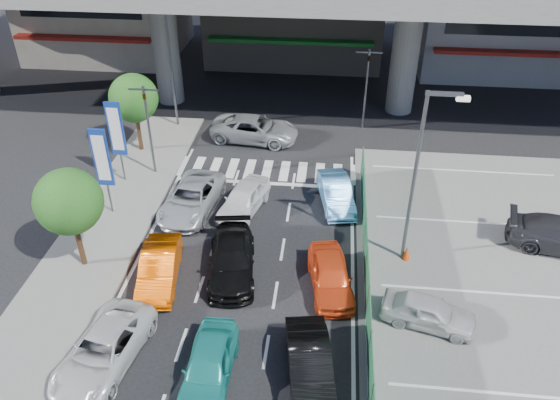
# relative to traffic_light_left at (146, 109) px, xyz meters

# --- Properties ---
(ground) EXTENTS (120.00, 120.00, 0.00)m
(ground) POSITION_rel_traffic_light_left_xyz_m (6.20, -12.00, -3.94)
(ground) COLOR black
(ground) RESTS_ON ground
(parking_lot) EXTENTS (12.00, 28.00, 0.06)m
(parking_lot) POSITION_rel_traffic_light_left_xyz_m (17.20, -10.00, -3.91)
(parking_lot) COLOR #60605D
(parking_lot) RESTS_ON ground
(sidewalk_left) EXTENTS (4.00, 30.00, 0.12)m
(sidewalk_left) POSITION_rel_traffic_light_left_xyz_m (-0.80, -8.00, -3.88)
(sidewalk_left) COLOR #60605D
(sidewalk_left) RESTS_ON ground
(fence_run) EXTENTS (0.16, 22.00, 1.80)m
(fence_run) POSITION_rel_traffic_light_left_xyz_m (11.50, -11.00, -3.04)
(fence_run) COLOR #205E37
(fence_run) RESTS_ON ground
(traffic_light_left) EXTENTS (1.60, 1.24, 5.20)m
(traffic_light_left) POSITION_rel_traffic_light_left_xyz_m (0.00, 0.00, 0.00)
(traffic_light_left) COLOR #595B60
(traffic_light_left) RESTS_ON ground
(traffic_light_right) EXTENTS (1.60, 1.24, 5.20)m
(traffic_light_right) POSITION_rel_traffic_light_left_xyz_m (11.70, 7.00, 0.00)
(traffic_light_right) COLOR #595B60
(traffic_light_right) RESTS_ON ground
(street_lamp_right) EXTENTS (1.65, 0.22, 8.00)m
(street_lamp_right) POSITION_rel_traffic_light_left_xyz_m (13.37, -6.00, 0.83)
(street_lamp_right) COLOR #595B60
(street_lamp_right) RESTS_ON ground
(street_lamp_left) EXTENTS (1.65, 0.22, 8.00)m
(street_lamp_left) POSITION_rel_traffic_light_left_xyz_m (-0.13, 6.00, 0.83)
(street_lamp_left) COLOR #595B60
(street_lamp_left) RESTS_ON ground
(signboard_near) EXTENTS (0.80, 0.14, 4.70)m
(signboard_near) POSITION_rel_traffic_light_left_xyz_m (-1.00, -4.01, -0.87)
(signboard_near) COLOR #595B60
(signboard_near) RESTS_ON ground
(signboard_far) EXTENTS (0.80, 0.14, 4.70)m
(signboard_far) POSITION_rel_traffic_light_left_xyz_m (-1.40, -1.01, -0.87)
(signboard_far) COLOR #595B60
(signboard_far) RESTS_ON ground
(tree_near) EXTENTS (2.80, 2.80, 4.80)m
(tree_near) POSITION_rel_traffic_light_left_xyz_m (-0.80, -8.00, -0.55)
(tree_near) COLOR #382314
(tree_near) RESTS_ON ground
(tree_far) EXTENTS (2.80, 2.80, 4.80)m
(tree_far) POSITION_rel_traffic_light_left_xyz_m (-1.60, 2.50, -0.55)
(tree_far) COLOR #382314
(tree_far) RESTS_ON ground
(sedan_white_mid_left) EXTENTS (2.92, 5.01, 1.31)m
(sedan_white_mid_left) POSITION_rel_traffic_light_left_xyz_m (2.12, -13.07, -3.28)
(sedan_white_mid_left) COLOR silver
(sedan_white_mid_left) RESTS_ON ground
(taxi_teal_mid) EXTENTS (1.63, 4.03, 1.37)m
(taxi_teal_mid) POSITION_rel_traffic_light_left_xyz_m (6.00, -13.37, -3.25)
(taxi_teal_mid) COLOR teal
(taxi_teal_mid) RESTS_ON ground
(hatch_black_mid_right) EXTENTS (2.12, 4.37, 1.38)m
(hatch_black_mid_right) POSITION_rel_traffic_light_left_xyz_m (9.46, -13.03, -3.25)
(hatch_black_mid_right) COLOR black
(hatch_black_mid_right) RESTS_ON ground
(taxi_orange_left) EXTENTS (2.04, 4.35, 1.38)m
(taxi_orange_left) POSITION_rel_traffic_light_left_xyz_m (2.84, -8.61, -3.25)
(taxi_orange_left) COLOR #F05200
(taxi_orange_left) RESTS_ON ground
(sedan_black_mid) EXTENTS (2.61, 4.99, 1.38)m
(sedan_black_mid) POSITION_rel_traffic_light_left_xyz_m (5.78, -7.74, -3.25)
(sedan_black_mid) COLOR black
(sedan_black_mid) RESTS_ON ground
(taxi_orange_right) EXTENTS (2.31, 4.27, 1.38)m
(taxi_orange_right) POSITION_rel_traffic_light_left_xyz_m (10.03, -8.33, -3.25)
(taxi_orange_right) COLOR #DE4217
(taxi_orange_right) RESTS_ON ground
(wagon_silver_front_left) EXTENTS (2.87, 5.21, 1.38)m
(wagon_silver_front_left) POSITION_rel_traffic_light_left_xyz_m (2.92, -3.27, -3.25)
(wagon_silver_front_left) COLOR #A8AAB0
(wagon_silver_front_left) RESTS_ON ground
(sedan_white_front_mid) EXTENTS (2.61, 4.33, 1.38)m
(sedan_white_front_mid) POSITION_rel_traffic_light_left_xyz_m (5.54, -3.06, -3.25)
(sedan_white_front_mid) COLOR white
(sedan_white_front_mid) RESTS_ON ground
(kei_truck_front_right) EXTENTS (2.19, 4.27, 1.34)m
(kei_truck_front_right) POSITION_rel_traffic_light_left_xyz_m (10.13, -2.01, -3.26)
(kei_truck_front_right) COLOR #5194D6
(kei_truck_front_right) RESTS_ON ground
(crossing_wagon_silver) EXTENTS (5.63, 3.06, 1.50)m
(crossing_wagon_silver) POSITION_rel_traffic_light_left_xyz_m (4.98, 4.61, -3.19)
(crossing_wagon_silver) COLOR #A6A9AD
(crossing_wagon_silver) RESTS_ON ground
(parked_sedan_white) EXTENTS (3.86, 2.32, 1.23)m
(parked_sedan_white) POSITION_rel_traffic_light_left_xyz_m (13.83, -10.00, -3.26)
(parked_sedan_white) COLOR silver
(parked_sedan_white) RESTS_ON parking_lot
(traffic_cone) EXTENTS (0.43, 0.43, 0.68)m
(traffic_cone) POSITION_rel_traffic_light_left_xyz_m (13.36, -6.14, -3.54)
(traffic_cone) COLOR #D9410C
(traffic_cone) RESTS_ON parking_lot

